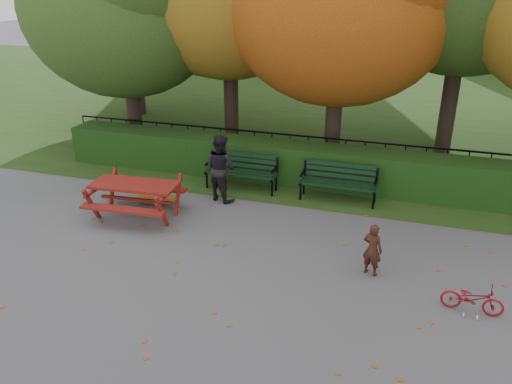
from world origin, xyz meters
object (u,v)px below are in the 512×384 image
(bench_right, at_px, (339,179))
(child, at_px, (372,249))
(picnic_table, at_px, (135,191))
(adult, at_px, (220,168))
(bench_left, at_px, (242,169))
(bicycle, at_px, (472,298))

(bench_right, height_order, child, child)
(picnic_table, xyz_separation_m, adult, (1.43, 1.45, 0.18))
(adult, bearing_deg, picnic_table, 68.17)
(bench_right, height_order, picnic_table, bench_right)
(bench_left, xyz_separation_m, adult, (-0.26, -0.80, 0.28))
(adult, relative_size, bicycle, 1.70)
(child, distance_m, bicycle, 1.77)
(picnic_table, height_order, adult, adult)
(picnic_table, bearing_deg, bench_right, 24.13)
(picnic_table, bearing_deg, adult, 40.72)
(bench_left, distance_m, child, 4.61)
(bench_left, distance_m, adult, 0.89)
(bench_right, distance_m, bicycle, 4.57)
(bicycle, bearing_deg, bench_left, 57.87)
(adult, bearing_deg, child, 171.86)
(bicycle, bearing_deg, bench_right, 39.96)
(bench_right, bearing_deg, child, -70.58)
(child, bearing_deg, bench_right, -49.55)
(bench_left, height_order, adult, adult)
(bench_left, height_order, picnic_table, bench_left)
(bench_left, relative_size, bench_right, 1.00)
(bench_right, bearing_deg, bench_left, 180.00)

